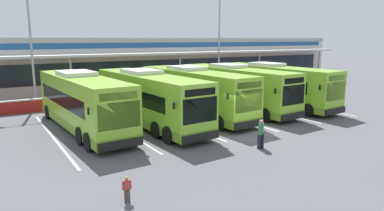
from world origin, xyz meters
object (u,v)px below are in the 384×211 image
coach_bus_rightmost (274,86)px  pedestrian_child (127,188)px  coach_bus_centre (194,93)px  lamp_post_centre (219,35)px  lamp_post_west (30,34)px  coach_bus_leftmost (83,103)px  coach_bus_right_centre (235,89)px  coach_bus_left_centre (149,99)px  pedestrian_in_dark_coat (261,133)px

coach_bus_rightmost → pedestrian_child: coach_bus_rightmost is taller
coach_bus_centre → pedestrian_child: size_ratio=12.21×
lamp_post_centre → pedestrian_child: bearing=-132.7°
lamp_post_centre → lamp_post_west: bearing=179.8°
coach_bus_leftmost → lamp_post_west: size_ratio=1.11×
coach_bus_right_centre → coach_bus_rightmost: 4.04m
coach_bus_left_centre → coach_bus_centre: same height
coach_bus_centre → pedestrian_child: (-9.84, -11.03, -1.24)m
coach_bus_left_centre → pedestrian_in_dark_coat: bearing=-70.3°
lamp_post_west → lamp_post_centre: bearing=-0.2°
pedestrian_in_dark_coat → lamp_post_centre: bearing=59.6°
coach_bus_leftmost → coach_bus_centre: same height
coach_bus_right_centre → lamp_post_west: 18.13m
coach_bus_centre → coach_bus_right_centre: size_ratio=1.00×
coach_bus_left_centre → coach_bus_rightmost: 12.39m
coach_bus_leftmost → pedestrian_in_dark_coat: bearing=-52.2°
pedestrian_child → coach_bus_rightmost: bearing=30.7°
pedestrian_child → lamp_post_west: size_ratio=0.09×
coach_bus_centre → coach_bus_right_centre: same height
coach_bus_left_centre → pedestrian_child: coach_bus_left_centre is taller
pedestrian_child → lamp_post_centre: (19.98, 21.64, 5.75)m
coach_bus_centre → coach_bus_rightmost: same height
coach_bus_left_centre → lamp_post_west: size_ratio=1.11×
lamp_post_west → coach_bus_leftmost: bearing=-82.1°
coach_bus_leftmost → coach_bus_rightmost: (16.59, -0.60, 0.00)m
coach_bus_centre → lamp_post_centre: (10.13, 10.61, 4.50)m
coach_bus_leftmost → coach_bus_centre: (8.43, -0.25, 0.00)m
coach_bus_leftmost → pedestrian_in_dark_coat: (7.11, -9.15, -0.91)m
coach_bus_right_centre → pedestrian_in_dark_coat: bearing=-121.3°
coach_bus_leftmost → coach_bus_left_centre: same height
coach_bus_leftmost → coach_bus_rightmost: 16.60m
pedestrian_in_dark_coat → lamp_post_centre: (11.46, 19.51, 5.42)m
coach_bus_rightmost → pedestrian_in_dark_coat: 12.81m
coach_bus_left_centre → lamp_post_centre: 18.89m
coach_bus_leftmost → coach_bus_centre: size_ratio=1.00×
coach_bus_leftmost → pedestrian_child: 11.43m
coach_bus_rightmost → lamp_post_centre: size_ratio=1.11×
coach_bus_leftmost → lamp_post_centre: (18.56, 10.36, 4.50)m
pedestrian_in_dark_coat → coach_bus_rightmost: bearing=42.0°
coach_bus_leftmost → pedestrian_in_dark_coat: coach_bus_leftmost is taller
coach_bus_leftmost → lamp_post_centre: 21.73m
coach_bus_leftmost → lamp_post_west: bearing=97.9°
coach_bus_rightmost → lamp_post_centre: (1.97, 10.96, 4.50)m
coach_bus_centre → lamp_post_west: bearing=132.8°
coach_bus_left_centre → pedestrian_child: size_ratio=12.21×
coach_bus_leftmost → lamp_post_centre: bearing=29.2°
lamp_post_west → lamp_post_centre: same height
coach_bus_leftmost → coach_bus_left_centre: size_ratio=1.00×
coach_bus_centre → coach_bus_right_centre: (4.16, 0.12, 0.00)m
coach_bus_right_centre → pedestrian_in_dark_coat: size_ratio=7.57×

